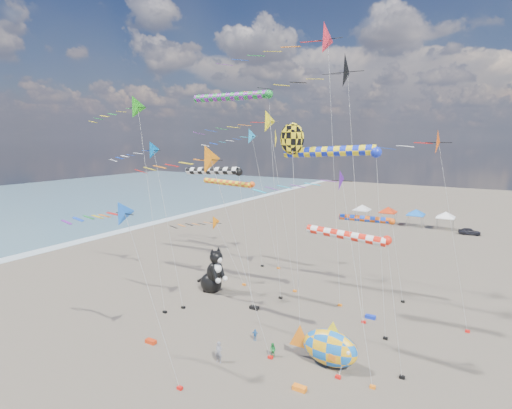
{
  "coord_description": "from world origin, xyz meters",
  "views": [
    {
      "loc": [
        15.39,
        -17.28,
        16.21
      ],
      "look_at": [
        -1.92,
        12.0,
        10.55
      ],
      "focal_mm": 28.0,
      "sensor_mm": 36.0,
      "label": 1
    }
  ],
  "objects_px": {
    "fish_inflatable": "(329,348)",
    "child_green": "(273,350)",
    "person_adult": "(219,352)",
    "cat_inflatable": "(213,269)",
    "child_blue": "(255,335)",
    "parked_car": "(469,231)"
  },
  "relations": [
    {
      "from": "parked_car",
      "to": "fish_inflatable",
      "type": "bearing_deg",
      "value": 164.24
    },
    {
      "from": "cat_inflatable",
      "to": "person_adult",
      "type": "xyz_separation_m",
      "value": [
        8.54,
        -10.79,
        -1.7
      ]
    },
    {
      "from": "fish_inflatable",
      "to": "child_green",
      "type": "relative_size",
      "value": 4.91
    },
    {
      "from": "person_adult",
      "to": "fish_inflatable",
      "type": "bearing_deg",
      "value": 24.12
    },
    {
      "from": "person_adult",
      "to": "child_green",
      "type": "height_order",
      "value": "person_adult"
    },
    {
      "from": "child_green",
      "to": "parked_car",
      "type": "distance_m",
      "value": 51.94
    },
    {
      "from": "person_adult",
      "to": "child_blue",
      "type": "xyz_separation_m",
      "value": [
        0.62,
        4.14,
        -0.31
      ]
    },
    {
      "from": "fish_inflatable",
      "to": "parked_car",
      "type": "height_order",
      "value": "fish_inflatable"
    },
    {
      "from": "cat_inflatable",
      "to": "person_adult",
      "type": "relative_size",
      "value": 3.13
    },
    {
      "from": "cat_inflatable",
      "to": "child_green",
      "type": "bearing_deg",
      "value": -20.94
    },
    {
      "from": "cat_inflatable",
      "to": "person_adult",
      "type": "distance_m",
      "value": 13.87
    },
    {
      "from": "person_adult",
      "to": "child_blue",
      "type": "height_order",
      "value": "person_adult"
    },
    {
      "from": "child_blue",
      "to": "parked_car",
      "type": "distance_m",
      "value": 51.07
    },
    {
      "from": "parked_car",
      "to": "cat_inflatable",
      "type": "bearing_deg",
      "value": 144.24
    },
    {
      "from": "cat_inflatable",
      "to": "person_adult",
      "type": "bearing_deg",
      "value": -37.53
    },
    {
      "from": "child_blue",
      "to": "parked_car",
      "type": "relative_size",
      "value": 0.28
    },
    {
      "from": "fish_inflatable",
      "to": "child_green",
      "type": "height_order",
      "value": "fish_inflatable"
    },
    {
      "from": "fish_inflatable",
      "to": "person_adult",
      "type": "height_order",
      "value": "fish_inflatable"
    },
    {
      "from": "fish_inflatable",
      "to": "child_blue",
      "type": "relative_size",
      "value": 5.53
    },
    {
      "from": "cat_inflatable",
      "to": "parked_car",
      "type": "relative_size",
      "value": 1.46
    },
    {
      "from": "person_adult",
      "to": "child_blue",
      "type": "relative_size",
      "value": 1.65
    },
    {
      "from": "cat_inflatable",
      "to": "child_blue",
      "type": "relative_size",
      "value": 5.16
    }
  ]
}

